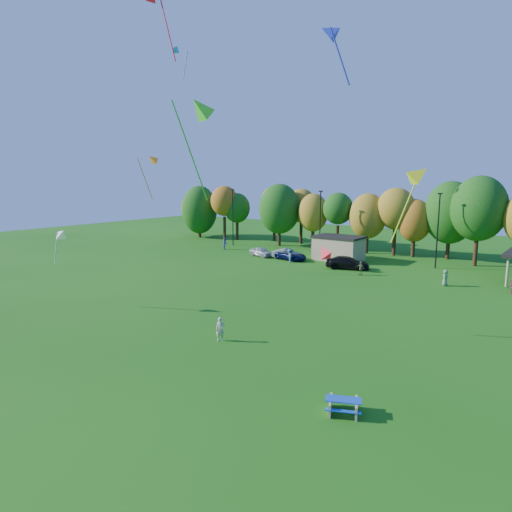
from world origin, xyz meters
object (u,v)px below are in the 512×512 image
Objects in this scene: picnic_table at (343,405)px; car_d at (347,263)px; car_b at (287,254)px; car_c at (291,255)px; kite_flyer at (220,329)px; car_a at (261,252)px.

car_d reaches higher than picnic_table.
car_b is at bearing 62.70° from car_d.
picnic_table is 0.40× the size of car_d.
car_d is at bearing -106.13° from car_b.
car_c is at bearing 64.14° from car_d.
car_c is at bearing -121.39° from car_b.
car_d is (-15.05, 31.47, 0.34)m from picnic_table.
picnic_table is at bearing -173.55° from car_d.
kite_flyer is 0.39× the size of car_b.
kite_flyer is 0.31× the size of car_d.
car_d is at bearing 91.02° from picnic_table.
car_b is at bearing 74.92° from car_c.
kite_flyer is 32.11m from car_b.
car_a is (-17.66, 28.58, -0.15)m from kite_flyer.
kite_flyer is at bearing 169.32° from car_d.
car_b is 9.61m from car_d.
car_b is at bearing -69.13° from car_a.
car_c is at bearing 101.66° from picnic_table.
kite_flyer reaches higher than car_b.
car_c reaches higher than picnic_table.
car_a is at bearing 106.95° from picnic_table.
picnic_table is 11.58m from kite_flyer.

